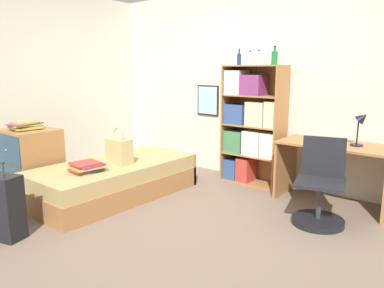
% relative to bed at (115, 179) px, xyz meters
% --- Properties ---
extents(ground_plane, '(14.00, 14.00, 0.00)m').
position_rel_bed_xyz_m(ground_plane, '(0.80, -0.02, -0.20)').
color(ground_plane, '#756051').
extents(wall_back, '(10.00, 0.09, 2.60)m').
position_rel_bed_xyz_m(wall_back, '(0.80, 1.75, 1.10)').
color(wall_back, beige).
rests_on(wall_back, ground_plane).
extents(wall_left, '(0.06, 10.00, 2.60)m').
position_rel_bed_xyz_m(wall_left, '(-1.59, -0.02, 1.10)').
color(wall_left, beige).
rests_on(wall_left, ground_plane).
extents(bed, '(0.97, 1.97, 0.41)m').
position_rel_bed_xyz_m(bed, '(0.00, 0.00, 0.00)').
color(bed, '#A36B3D').
rests_on(bed, ground_plane).
extents(handbag, '(0.30, 0.18, 0.44)m').
position_rel_bed_xyz_m(handbag, '(0.08, 0.02, 0.36)').
color(handbag, tan).
rests_on(handbag, bed).
extents(book_stack_on_bed, '(0.34, 0.36, 0.10)m').
position_rel_bed_xyz_m(book_stack_on_bed, '(0.09, -0.44, 0.26)').
color(book_stack_on_bed, gold).
rests_on(book_stack_on_bed, bed).
extents(dresser, '(0.65, 0.57, 0.80)m').
position_rel_bed_xyz_m(dresser, '(-0.89, -0.57, 0.19)').
color(dresser, '#A36B3D').
rests_on(dresser, ground_plane).
extents(magazine_pile_on_dresser, '(0.30, 0.39, 0.10)m').
position_rel_bed_xyz_m(magazine_pile_on_dresser, '(-0.89, -0.60, 0.64)').
color(magazine_pile_on_dresser, '#232328').
rests_on(magazine_pile_on_dresser, dresser).
extents(bookcase, '(0.81, 0.36, 1.56)m').
position_rel_bed_xyz_m(bookcase, '(0.97, 1.52, 0.57)').
color(bookcase, '#A36B3D').
rests_on(bookcase, ground_plane).
extents(bottle_green, '(0.06, 0.06, 0.21)m').
position_rel_bed_xyz_m(bottle_green, '(0.73, 1.56, 1.44)').
color(bottle_green, navy).
rests_on(bottle_green, bookcase).
extents(bottle_brown, '(0.08, 0.08, 0.18)m').
position_rel_bed_xyz_m(bottle_brown, '(0.90, 1.56, 1.43)').
color(bottle_brown, '#B7BCC1').
rests_on(bottle_brown, bookcase).
extents(bottle_clear, '(0.06, 0.06, 0.18)m').
position_rel_bed_xyz_m(bottle_clear, '(1.08, 1.47, 1.43)').
color(bottle_clear, '#B7BCC1').
rests_on(bottle_clear, bookcase).
extents(bottle_blue, '(0.08, 0.08, 0.23)m').
position_rel_bed_xyz_m(bottle_blue, '(1.28, 1.51, 1.45)').
color(bottle_blue, '#1E6B2D').
rests_on(bottle_blue, bookcase).
extents(desk, '(1.22, 0.61, 0.70)m').
position_rel_bed_xyz_m(desk, '(2.14, 1.40, 0.29)').
color(desk, '#A36B3D').
rests_on(desk, ground_plane).
extents(desk_lamp, '(0.18, 0.13, 0.39)m').
position_rel_bed_xyz_m(desk_lamp, '(2.37, 1.42, 0.75)').
color(desk_lamp, black).
rests_on(desk_lamp, desk).
extents(desk_chair, '(0.57, 0.57, 0.84)m').
position_rel_bed_xyz_m(desk_chair, '(2.22, 0.78, 0.06)').
color(desk_chair, black).
rests_on(desk_chair, ground_plane).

